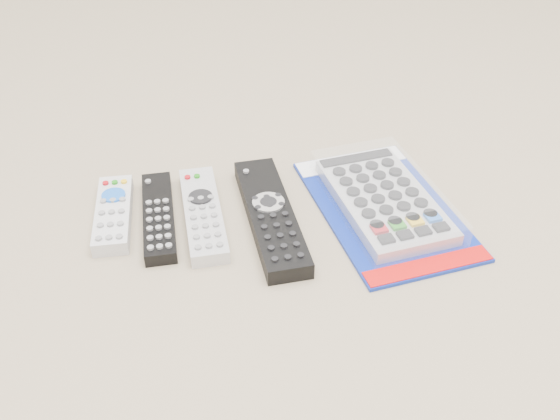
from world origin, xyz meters
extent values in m
plane|color=gray|center=(0.00, 0.00, 0.00)|extent=(5.00, 5.00, 0.00)
cube|color=#B8B8BA|center=(-0.21, 0.04, 0.01)|extent=(0.05, 0.16, 0.02)
cylinder|color=blue|center=(-0.21, 0.07, 0.02)|extent=(0.04, 0.04, 0.00)
cube|color=black|center=(-0.15, 0.03, 0.01)|extent=(0.04, 0.19, 0.02)
cube|color=#B9B9BD|center=(-0.08, 0.02, 0.01)|extent=(0.05, 0.20, 0.02)
cylinder|color=black|center=(-0.08, 0.04, 0.02)|extent=(0.03, 0.03, 0.00)
cube|color=black|center=(0.01, -0.01, 0.01)|extent=(0.07, 0.25, 0.02)
cylinder|color=silver|center=(0.01, 0.01, 0.03)|extent=(0.05, 0.05, 0.00)
cube|color=navy|center=(0.18, -0.01, 0.00)|extent=(0.21, 0.31, 0.01)
cube|color=white|center=(0.16, 0.11, 0.01)|extent=(0.18, 0.06, 0.00)
cube|color=red|center=(0.19, -0.14, 0.01)|extent=(0.18, 0.05, 0.00)
cube|color=#B9B9BD|center=(0.17, 0.00, 0.01)|extent=(0.15, 0.24, 0.02)
cube|color=white|center=(0.17, 0.00, 0.02)|extent=(0.17, 0.26, 0.03)
camera|label=1|loc=(-0.11, -0.68, 0.55)|focal=40.00mm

